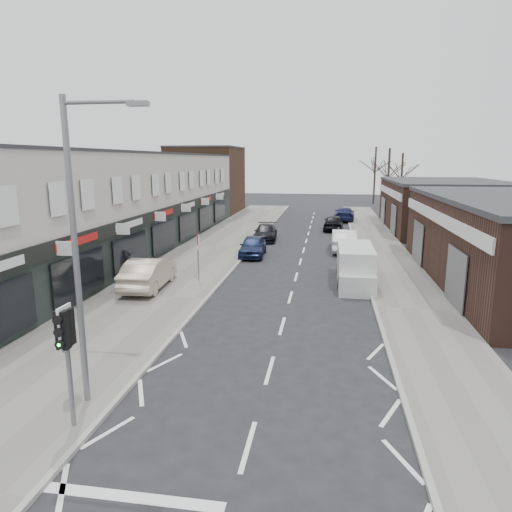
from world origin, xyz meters
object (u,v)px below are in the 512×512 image
at_px(street_lamp, 81,239).
at_px(sedan_on_pavement, 149,273).
at_px(parked_car_right_b, 333,223).
at_px(warning_sign, 198,243).
at_px(pedestrian, 130,263).
at_px(traffic_light, 66,338).
at_px(parked_car_right_c, 344,214).
at_px(parked_car_right_a, 344,240).
at_px(parked_car_left_a, 253,246).
at_px(parked_car_left_b, 265,232).
at_px(white_van, 355,266).

xyz_separation_m(street_lamp, sedan_on_pavement, (-2.78, 10.93, -3.71)).
bearing_deg(sedan_on_pavement, parked_car_right_b, -116.93).
bearing_deg(warning_sign, pedestrian, 177.75).
relative_size(traffic_light, parked_car_right_c, 0.60).
height_order(street_lamp, parked_car_right_a, street_lamp).
bearing_deg(warning_sign, street_lamp, -87.16).
relative_size(pedestrian, parked_car_left_a, 0.37).
bearing_deg(parked_car_right_a, parked_car_right_c, -92.41).
height_order(warning_sign, parked_car_right_c, warning_sign).
height_order(traffic_light, parked_car_left_b, traffic_light).
bearing_deg(street_lamp, white_van, 60.69).
height_order(parked_car_right_a, parked_car_right_c, parked_car_right_a).
bearing_deg(parked_car_right_c, pedestrian, 67.84).
height_order(sedan_on_pavement, parked_car_left_a, sedan_on_pavement).
height_order(white_van, parked_car_left_a, white_van).
xyz_separation_m(parked_car_left_a, parked_car_left_b, (0.00, 6.51, -0.06)).
xyz_separation_m(traffic_light, warning_sign, (-0.76, 14.02, -0.21)).
height_order(traffic_light, warning_sign, traffic_light).
relative_size(warning_sign, pedestrian, 1.78).
distance_m(pedestrian, parked_car_left_a, 9.22).
bearing_deg(traffic_light, parked_car_left_b, 87.94).
height_order(warning_sign, sedan_on_pavement, warning_sign).
distance_m(street_lamp, parked_car_right_a, 24.45).
relative_size(parked_car_left_a, parked_car_left_b, 0.92).
bearing_deg(parked_car_right_a, traffic_light, 72.77).
distance_m(street_lamp, warning_sign, 13.04).
bearing_deg(parked_car_right_a, parked_car_left_b, -30.52).
distance_m(street_lamp, parked_car_right_b, 33.96).
relative_size(white_van, parked_car_left_b, 1.17).
xyz_separation_m(warning_sign, white_van, (8.39, 1.01, -1.24)).
bearing_deg(white_van, parked_car_left_a, 136.15).
bearing_deg(sedan_on_pavement, parked_car_left_a, -116.59).
height_order(parked_car_left_b, parked_car_right_c, parked_car_right_c).
xyz_separation_m(warning_sign, sedan_on_pavement, (-2.14, -1.87, -1.29)).
bearing_deg(white_van, street_lamp, -119.57).
height_order(traffic_light, parked_car_right_b, traffic_light).
relative_size(traffic_light, parked_car_left_b, 0.69).
relative_size(traffic_light, street_lamp, 0.39).
relative_size(street_lamp, warning_sign, 2.96).
height_order(white_van, sedan_on_pavement, white_van).
bearing_deg(parked_car_right_a, pedestrian, 39.20).
xyz_separation_m(warning_sign, parked_car_right_c, (8.66, 27.49, -1.45)).
bearing_deg(parked_car_right_c, parked_car_left_a, 73.87).
bearing_deg(street_lamp, pedestrian, 109.84).
xyz_separation_m(street_lamp, parked_car_right_a, (7.43, 22.98, -3.82)).
height_order(parked_car_left_b, parked_car_right_a, parked_car_right_a).
height_order(traffic_light, pedestrian, traffic_light).
bearing_deg(warning_sign, parked_car_left_b, 82.75).
distance_m(traffic_light, street_lamp, 2.52).
bearing_deg(white_van, warning_sign, -173.38).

